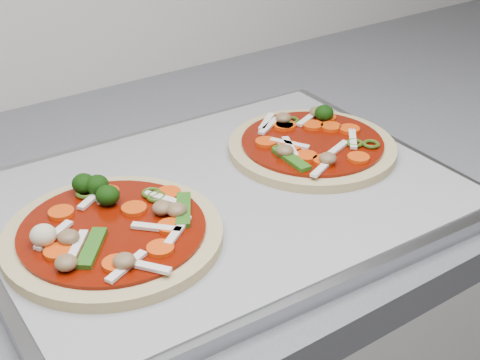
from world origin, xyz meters
TOP-DOWN VIEW (x-y plane):
  - countertop at (0.00, 1.30)m, footprint 3.60×0.60m
  - baking_tray at (-0.17, 1.22)m, footprint 0.52×0.39m
  - parchment at (-0.17, 1.22)m, footprint 0.49×0.36m
  - pizza_left at (-0.31, 1.20)m, footprint 0.24×0.24m
  - pizza_right at (-0.03, 1.23)m, footprint 0.27×0.27m

SIDE VIEW (x-z plane):
  - countertop at x=0.00m, z-range 0.86..0.90m
  - baking_tray at x=-0.17m, z-range 0.90..0.92m
  - parchment at x=-0.17m, z-range 0.92..0.92m
  - pizza_right at x=-0.03m, z-range 0.91..0.94m
  - pizza_left at x=-0.31m, z-range 0.91..0.95m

